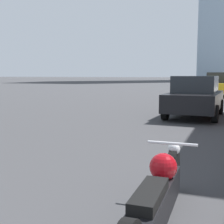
# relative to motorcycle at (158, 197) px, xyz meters

# --- Properties ---
(motorcycle) EXTENTS (0.62, 2.72, 0.75)m
(motorcycle) POSITION_rel_motorcycle_xyz_m (0.00, 0.00, 0.00)
(motorcycle) COLOR black
(motorcycle) RESTS_ON ground_plane
(parked_car_black) EXTENTS (1.97, 4.00, 1.54)m
(parked_car_black) POSITION_rel_motorcycle_xyz_m (-0.62, 9.05, 0.39)
(parked_car_black) COLOR black
(parked_car_black) RESTS_ON ground_plane
(parked_car_yellow) EXTENTS (1.77, 4.16, 1.75)m
(parked_car_yellow) POSITION_rel_motorcycle_xyz_m (-0.35, 21.13, 0.48)
(parked_car_yellow) COLOR gold
(parked_car_yellow) RESTS_ON ground_plane
(parked_car_white) EXTENTS (2.00, 4.18, 1.55)m
(parked_car_white) POSITION_rel_motorcycle_xyz_m (-0.40, 34.15, 0.41)
(parked_car_white) COLOR silver
(parked_car_white) RESTS_ON ground_plane
(parked_car_blue) EXTENTS (1.95, 3.99, 1.73)m
(parked_car_blue) POSITION_rel_motorcycle_xyz_m (-0.45, 46.52, 0.48)
(parked_car_blue) COLOR #1E3899
(parked_car_blue) RESTS_ON ground_plane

